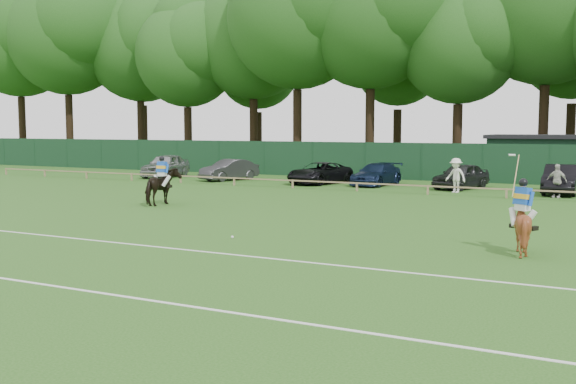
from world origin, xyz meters
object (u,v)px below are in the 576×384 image
Objects in this scene: suv_black at (320,173)px; utility_shed at (555,158)px; estate_black at (561,179)px; spectator_mid at (557,181)px; sedan_grey at (229,170)px; sedan_silver at (166,166)px; spectator_left at (456,175)px; hatch_grey at (461,176)px; horse_dark at (162,187)px; sedan_navy at (376,174)px; horse_chestnut at (522,226)px; polo_ball at (232,237)px.

suv_black is 0.57× the size of utility_shed.
spectator_mid is at bearing -91.35° from estate_black.
sedan_grey is at bearing 179.65° from estate_black.
spectator_left reaches higher than sedan_silver.
hatch_grey is 0.91× the size of estate_black.
spectator_mid is 0.20× the size of utility_shed.
spectator_mid reaches higher than sedan_silver.
utility_shed is (3.96, 10.29, 0.60)m from spectator_left.
estate_black is 2.52× the size of spectator_left.
spectator_mid is at bearing -16.19° from sedan_silver.
horse_dark is 19.47m from spectator_mid.
spectator_left is (10.45, 12.00, 0.10)m from horse_dark.
sedan_silver reaches higher than sedan_grey.
utility_shed reaches higher than horse_dark.
horse_dark is 15.28m from sedan_navy.
sedan_silver reaches higher than horse_chestnut.
horse_dark is at bearing -105.18° from sedan_navy.
spectator_mid reaches higher than sedan_grey.
sedan_navy is 2.46× the size of spectator_left.
horse_dark is 22.05× the size of polo_ball.
estate_black is at bearing 68.87° from polo_ball.
sedan_silver is 1.12× the size of hatch_grey.
suv_black is at bearing -159.92° from hatch_grey.
hatch_grey is at bearing -118.50° from utility_shed.
horse_dark is 17.03m from horse_chestnut.
sedan_navy is at bearing 175.91° from spectator_left.
estate_black is 2.76× the size of spectator_mid.
sedan_silver is (-26.87, 18.62, 0.06)m from horse_chestnut.
spectator_mid is (26.11, -2.17, 0.03)m from sedan_silver.
utility_shed is at bearing -126.83° from horse_dark.
hatch_grey is at bearing 15.35° from suv_black.
spectator_mid is (20.60, -1.85, 0.15)m from sedan_grey.
horse_dark is 0.43× the size of sedan_navy.
horse_dark is 17.39m from sedan_silver.
sedan_grey is 21.32m from utility_shed.
suv_black is 1.05× the size of sedan_navy.
polo_ball is at bearing -80.81° from hatch_grey.
sedan_grey reaches higher than suv_black.
spectator_left is (-5.89, 16.78, 0.17)m from horse_chestnut.
hatch_grey is 47.85× the size of polo_ball.
utility_shed is (12.91, 8.48, 0.87)m from suv_black.
estate_black is (5.43, -0.58, 0.04)m from hatch_grey.
horse_dark is 0.24× the size of utility_shed.
sedan_silver is 5.53m from sedan_grey.
horse_dark is 1.16× the size of spectator_mid.
sedan_silver reaches higher than polo_ball.
horse_dark reaches higher than hatch_grey.
sedan_grey is 0.88× the size of suv_black.
horse_chestnut is at bearing -85.91° from utility_shed.
sedan_silver is 2.84× the size of spectator_mid.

